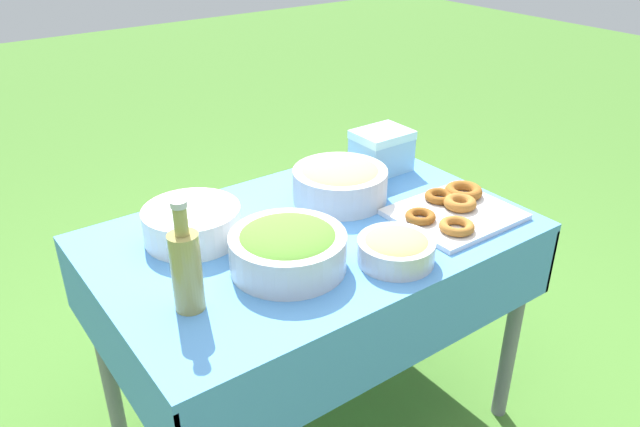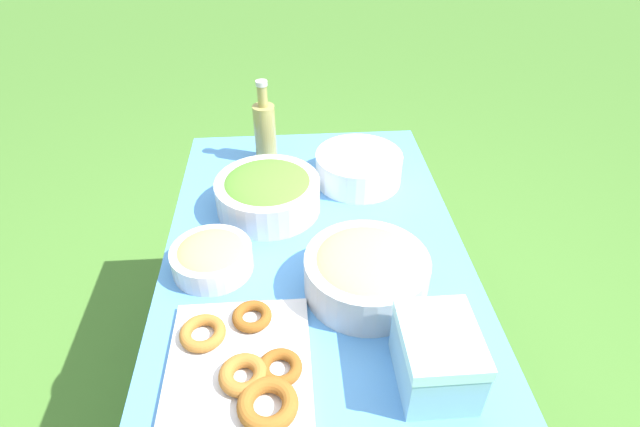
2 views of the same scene
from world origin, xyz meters
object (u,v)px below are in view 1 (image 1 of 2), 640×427
(plate_stack, at_px, (192,224))
(cooler_box, at_px, (381,150))
(salad_bowl, at_px, (288,247))
(olive_oil_bottle, at_px, (186,268))
(bread_bowl, at_px, (396,248))
(donut_platter, at_px, (453,209))
(pasta_bowl, at_px, (340,181))

(plate_stack, bearing_deg, cooler_box, -176.05)
(plate_stack, bearing_deg, salad_bowl, 114.93)
(olive_oil_bottle, xyz_separation_m, bread_bowl, (-0.54, 0.13, -0.07))
(salad_bowl, bearing_deg, bread_bowl, 150.22)
(olive_oil_bottle, distance_m, bread_bowl, 0.56)
(olive_oil_bottle, height_order, cooler_box, olive_oil_bottle)
(donut_platter, distance_m, olive_oil_bottle, 0.87)
(salad_bowl, bearing_deg, donut_platter, 175.15)
(olive_oil_bottle, bearing_deg, cooler_box, -158.88)
(donut_platter, distance_m, bread_bowl, 0.34)
(donut_platter, height_order, plate_stack, plate_stack)
(donut_platter, bearing_deg, salad_bowl, -4.85)
(plate_stack, bearing_deg, bread_bowl, 131.67)
(salad_bowl, height_order, cooler_box, cooler_box)
(bread_bowl, xyz_separation_m, cooler_box, (-0.37, -0.48, 0.03))
(bread_bowl, bearing_deg, donut_platter, -163.71)
(olive_oil_bottle, distance_m, cooler_box, 0.97)
(salad_bowl, xyz_separation_m, plate_stack, (0.13, -0.29, -0.01))
(pasta_bowl, distance_m, olive_oil_bottle, 0.69)
(plate_stack, distance_m, olive_oil_bottle, 0.34)
(donut_platter, height_order, cooler_box, cooler_box)
(salad_bowl, relative_size, bread_bowl, 1.48)
(donut_platter, xyz_separation_m, cooler_box, (-0.05, -0.39, 0.06))
(olive_oil_bottle, bearing_deg, plate_stack, -117.11)
(plate_stack, bearing_deg, pasta_bowl, 174.31)
(pasta_bowl, bearing_deg, donut_platter, 126.92)
(salad_bowl, relative_size, donut_platter, 0.85)
(plate_stack, distance_m, cooler_box, 0.76)
(pasta_bowl, distance_m, donut_platter, 0.36)
(bread_bowl, bearing_deg, pasta_bowl, -105.54)
(salad_bowl, distance_m, plate_stack, 0.32)
(olive_oil_bottle, height_order, bread_bowl, olive_oil_bottle)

